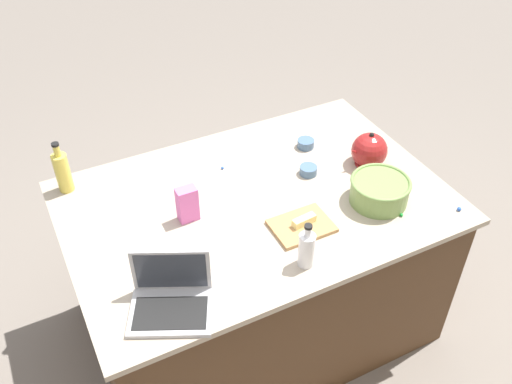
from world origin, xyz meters
TOP-DOWN VIEW (x-y plane):
  - ground_plane at (0.00, 0.00)m, footprint 12.00×12.00m
  - island_counter at (0.00, 0.00)m, footprint 1.76×1.20m
  - laptop at (0.57, 0.41)m, footprint 0.37×0.34m
  - mixing_bowl_large at (-0.50, 0.26)m, footprint 0.28×0.28m
  - bottle_oil at (0.77, -0.48)m, footprint 0.07×0.07m
  - bottle_vinegar at (0.00, 0.45)m, footprint 0.07×0.07m
  - kettle at (-0.63, -0.00)m, footprint 0.21×0.18m
  - cutting_board at (-0.10, 0.26)m, footprint 0.26×0.20m
  - butter_stick_left at (-0.11, 0.26)m, footprint 0.11×0.05m
  - ramekin_small at (-0.43, -0.27)m, footprint 0.09×0.09m
  - ramekin_medium at (-0.32, -0.06)m, footprint 0.09×0.09m
  - candy_bag at (0.33, -0.03)m, footprint 0.09×0.06m
  - candy_0 at (0.32, -0.13)m, footprint 0.01×0.01m
  - candy_1 at (-0.54, 0.40)m, footprint 0.02×0.02m
  - candy_2 at (-0.80, 0.48)m, footprint 0.02×0.02m
  - candy_3 at (0.04, -0.29)m, footprint 0.01×0.01m

SIDE VIEW (x-z plane):
  - ground_plane at x=0.00m, z-range 0.00..0.00m
  - island_counter at x=0.00m, z-range 0.00..0.90m
  - candy_0 at x=0.32m, z-range 0.90..0.91m
  - candy_3 at x=0.04m, z-range 0.90..0.91m
  - candy_1 at x=-0.54m, z-range 0.90..0.92m
  - cutting_board at x=-0.10m, z-range 0.90..0.92m
  - candy_2 at x=-0.80m, z-range 0.90..0.92m
  - ramekin_medium at x=-0.32m, z-range 0.90..0.94m
  - ramekin_small at x=-0.43m, z-range 0.90..0.94m
  - butter_stick_left at x=-0.11m, z-range 0.92..0.95m
  - laptop at x=0.57m, z-range 0.84..1.06m
  - mixing_bowl_large at x=-0.50m, z-range 0.90..1.02m
  - kettle at x=-0.63m, z-range 0.88..1.08m
  - candy_bag at x=0.33m, z-range 0.90..1.07m
  - bottle_vinegar at x=0.00m, z-range 0.88..1.09m
  - bottle_oil at x=0.77m, z-range 0.87..1.14m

